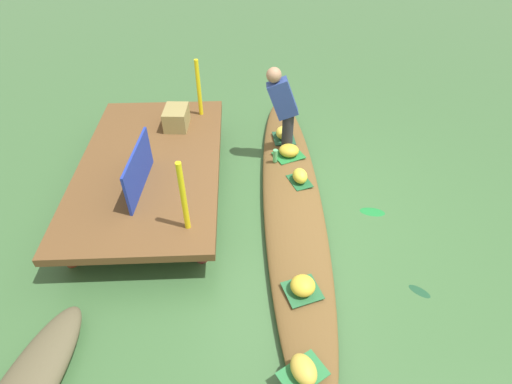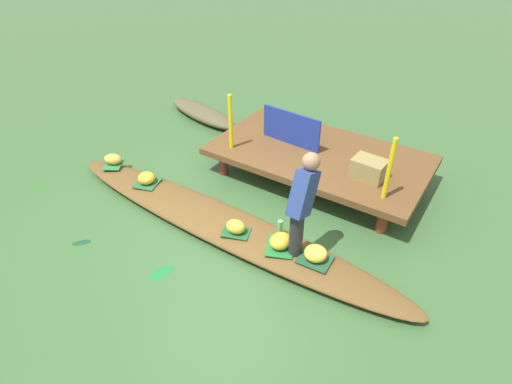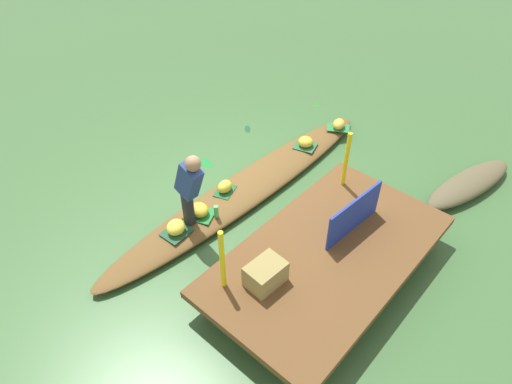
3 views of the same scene
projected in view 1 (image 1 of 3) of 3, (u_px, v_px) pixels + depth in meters
canal_water at (292, 209)px, 5.16m from camera, size 40.00×40.00×0.00m
dock_platform at (150, 165)px, 5.24m from camera, size 3.20×1.80×0.44m
vendor_boat at (292, 204)px, 5.10m from camera, size 5.42×0.91×0.18m
leaf_mat_0 at (302, 291)px, 3.99m from camera, size 0.41×0.42×0.01m
banana_bunch_0 at (303, 286)px, 3.94m from camera, size 0.29×0.29×0.17m
leaf_mat_1 at (300, 181)px, 5.30m from camera, size 0.40×0.34×0.01m
banana_bunch_1 at (300, 176)px, 5.24m from camera, size 0.28×0.23×0.18m
leaf_mat_2 at (284, 138)px, 6.08m from camera, size 0.39×0.33×0.01m
banana_bunch_2 at (284, 133)px, 6.02m from camera, size 0.33×0.32×0.19m
leaf_mat_3 at (289, 155)px, 5.75m from camera, size 0.45×0.49×0.01m
banana_bunch_3 at (289, 150)px, 5.69m from camera, size 0.29×0.32×0.17m
leaf_mat_4 at (303, 374)px, 3.36m from camera, size 0.43×0.47×0.01m
banana_bunch_4 at (304, 369)px, 3.31m from camera, size 0.34×0.29×0.16m
vendor_person at (283, 105)px, 5.44m from camera, size 0.20×0.45×1.23m
water_bottle at (275, 156)px, 5.58m from camera, size 0.07×0.07×0.19m
market_banner at (139, 169)px, 4.65m from camera, size 1.01×0.11×0.52m
railing_post_west at (183, 197)px, 4.03m from camera, size 0.06×0.06×0.85m
railing_post_east at (199, 88)px, 5.85m from camera, size 0.06×0.06×0.85m
produce_crate at (176, 118)px, 5.76m from camera, size 0.46×0.35×0.28m
drifting_plant_0 at (372, 212)px, 5.12m from camera, size 0.23×0.35×0.01m
drifting_plant_2 at (420, 291)px, 4.20m from camera, size 0.23×0.24×0.01m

